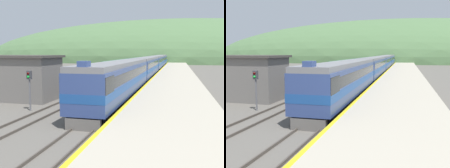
% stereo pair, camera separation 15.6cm
% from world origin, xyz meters
% --- Properties ---
extents(track_main, '(1.52, 180.00, 0.16)m').
position_xyz_m(track_main, '(0.00, 70.00, 0.08)').
color(track_main, '#4C443D').
rests_on(track_main, ground).
extents(track_siding, '(1.52, 180.00, 0.16)m').
position_xyz_m(track_siding, '(-4.62, 70.00, 0.08)').
color(track_siding, '#4C443D').
rests_on(track_siding, ground).
extents(platform, '(7.05, 140.00, 0.91)m').
position_xyz_m(platform, '(5.27, 50.00, 0.45)').
color(platform, '#B2A893').
rests_on(platform, ground).
extents(distant_hills, '(236.17, 106.27, 47.34)m').
position_xyz_m(distant_hills, '(0.00, 163.63, 0.00)').
color(distant_hills, '#517547').
rests_on(distant_hills, ground).
extents(station_shed, '(7.33, 5.03, 4.59)m').
position_xyz_m(station_shed, '(-9.87, 28.26, 2.32)').
color(station_shed, slate).
rests_on(station_shed, ground).
extents(express_train_lead_car, '(3.00, 21.52, 4.34)m').
position_xyz_m(express_train_lead_car, '(0.00, 29.69, 2.18)').
color(express_train_lead_car, black).
rests_on(express_train_lead_car, ground).
extents(carriage_second, '(2.99, 22.10, 3.98)m').
position_xyz_m(carriage_second, '(0.00, 52.62, 2.17)').
color(carriage_second, black).
rests_on(carriage_second, ground).
extents(carriage_third, '(2.99, 22.10, 3.98)m').
position_xyz_m(carriage_third, '(0.00, 75.60, 2.17)').
color(carriage_third, black).
rests_on(carriage_third, ground).
extents(carriage_fourth, '(2.99, 22.10, 3.98)m').
position_xyz_m(carriage_fourth, '(0.00, 98.58, 2.17)').
color(carriage_fourth, black).
rests_on(carriage_fourth, ground).
extents(siding_train, '(2.90, 44.77, 3.45)m').
position_xyz_m(siding_train, '(-4.62, 66.13, 1.79)').
color(siding_train, black).
rests_on(siding_train, ground).
extents(signal_post_siding, '(0.36, 0.42, 3.42)m').
position_xyz_m(signal_post_siding, '(-6.28, 23.60, 2.47)').
color(signal_post_siding, slate).
rests_on(signal_post_siding, ground).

